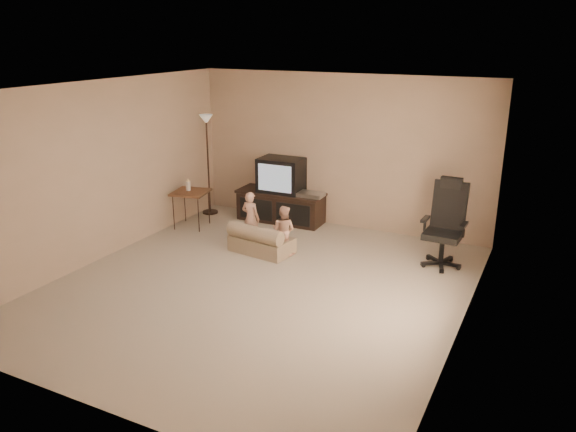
{
  "coord_description": "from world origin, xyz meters",
  "views": [
    {
      "loc": [
        3.26,
        -5.68,
        3.11
      ],
      "look_at": [
        0.12,
        0.6,
        0.8
      ],
      "focal_mm": 35.0,
      "sensor_mm": 36.0,
      "label": 1
    }
  ],
  "objects_px": {
    "office_chair": "(444,235)",
    "floor_lamp": "(207,142)",
    "toddler_right": "(284,230)",
    "toddler_left": "(251,218)",
    "tv_stand": "(282,195)",
    "side_table": "(190,192)",
    "child_sofa": "(260,241)"
  },
  "relations": [
    {
      "from": "office_chair",
      "to": "child_sofa",
      "type": "height_order",
      "value": "office_chair"
    },
    {
      "from": "tv_stand",
      "to": "office_chair",
      "type": "bearing_deg",
      "value": -15.02
    },
    {
      "from": "office_chair",
      "to": "toddler_left",
      "type": "height_order",
      "value": "office_chair"
    },
    {
      "from": "floor_lamp",
      "to": "tv_stand",
      "type": "bearing_deg",
      "value": 7.63
    },
    {
      "from": "office_chair",
      "to": "toddler_left",
      "type": "relative_size",
      "value": 1.47
    },
    {
      "from": "tv_stand",
      "to": "side_table",
      "type": "height_order",
      "value": "tv_stand"
    },
    {
      "from": "tv_stand",
      "to": "floor_lamp",
      "type": "bearing_deg",
      "value": -173.85
    },
    {
      "from": "tv_stand",
      "to": "toddler_left",
      "type": "height_order",
      "value": "tv_stand"
    },
    {
      "from": "office_chair",
      "to": "child_sofa",
      "type": "distance_m",
      "value": 2.62
    },
    {
      "from": "side_table",
      "to": "toddler_left",
      "type": "bearing_deg",
      "value": -11.75
    },
    {
      "from": "side_table",
      "to": "toddler_right",
      "type": "xyz_separation_m",
      "value": [
        1.93,
        -0.41,
        -0.22
      ]
    },
    {
      "from": "toddler_left",
      "to": "tv_stand",
      "type": "bearing_deg",
      "value": -81.81
    },
    {
      "from": "tv_stand",
      "to": "office_chair",
      "type": "xyz_separation_m",
      "value": [
        2.89,
        -0.7,
        -0.02
      ]
    },
    {
      "from": "toddler_left",
      "to": "office_chair",
      "type": "bearing_deg",
      "value": -165.78
    },
    {
      "from": "toddler_left",
      "to": "toddler_right",
      "type": "xyz_separation_m",
      "value": [
        0.63,
        -0.14,
        -0.05
      ]
    },
    {
      "from": "tv_stand",
      "to": "toddler_left",
      "type": "distance_m",
      "value": 1.21
    },
    {
      "from": "toddler_right",
      "to": "child_sofa",
      "type": "bearing_deg",
      "value": 20.26
    },
    {
      "from": "toddler_left",
      "to": "toddler_right",
      "type": "distance_m",
      "value": 0.65
    },
    {
      "from": "toddler_right",
      "to": "office_chair",
      "type": "bearing_deg",
      "value": -163.26
    },
    {
      "from": "office_chair",
      "to": "toddler_left",
      "type": "xyz_separation_m",
      "value": [
        -2.8,
        -0.51,
        -0.02
      ]
    },
    {
      "from": "side_table",
      "to": "floor_lamp",
      "type": "bearing_deg",
      "value": 100.83
    },
    {
      "from": "child_sofa",
      "to": "toddler_left",
      "type": "height_order",
      "value": "toddler_left"
    },
    {
      "from": "tv_stand",
      "to": "child_sofa",
      "type": "bearing_deg",
      "value": -76.52
    },
    {
      "from": "side_table",
      "to": "toddler_right",
      "type": "height_order",
      "value": "side_table"
    },
    {
      "from": "office_chair",
      "to": "toddler_left",
      "type": "distance_m",
      "value": 2.84
    },
    {
      "from": "office_chair",
      "to": "floor_lamp",
      "type": "bearing_deg",
      "value": 175.32
    },
    {
      "from": "floor_lamp",
      "to": "toddler_right",
      "type": "bearing_deg",
      "value": -29.2
    },
    {
      "from": "tv_stand",
      "to": "side_table",
      "type": "bearing_deg",
      "value": -143.83
    },
    {
      "from": "tv_stand",
      "to": "floor_lamp",
      "type": "height_order",
      "value": "floor_lamp"
    },
    {
      "from": "side_table",
      "to": "child_sofa",
      "type": "relative_size",
      "value": 0.85
    },
    {
      "from": "child_sofa",
      "to": "toddler_right",
      "type": "distance_m",
      "value": 0.4
    },
    {
      "from": "office_chair",
      "to": "toddler_right",
      "type": "bearing_deg",
      "value": -161.19
    }
  ]
}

